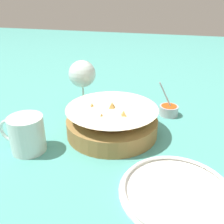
{
  "coord_description": "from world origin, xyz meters",
  "views": [
    {
      "loc": [
        -0.15,
        0.6,
        0.37
      ],
      "look_at": [
        0.02,
        -0.02,
        0.07
      ],
      "focal_mm": 40.0,
      "sensor_mm": 36.0,
      "label": 1
    }
  ],
  "objects_px": {
    "food_basket": "(112,122)",
    "beer_mug": "(27,135)",
    "sauce_cup": "(169,110)",
    "side_plate": "(177,191)",
    "wine_glass": "(82,75)"
  },
  "relations": [
    {
      "from": "beer_mug",
      "to": "side_plate",
      "type": "xyz_separation_m",
      "value": [
        -0.38,
        0.06,
        -0.04
      ]
    },
    {
      "from": "food_basket",
      "to": "sauce_cup",
      "type": "distance_m",
      "value": 0.23
    },
    {
      "from": "side_plate",
      "to": "sauce_cup",
      "type": "bearing_deg",
      "value": -83.02
    },
    {
      "from": "food_basket",
      "to": "beer_mug",
      "type": "height_order",
      "value": "food_basket"
    },
    {
      "from": "sauce_cup",
      "to": "side_plate",
      "type": "xyz_separation_m",
      "value": [
        -0.04,
        0.37,
        -0.01
      ]
    },
    {
      "from": "food_basket",
      "to": "side_plate",
      "type": "distance_m",
      "value": 0.28
    },
    {
      "from": "food_basket",
      "to": "beer_mug",
      "type": "bearing_deg",
      "value": 37.19
    },
    {
      "from": "beer_mug",
      "to": "sauce_cup",
      "type": "bearing_deg",
      "value": -137.28
    },
    {
      "from": "sauce_cup",
      "to": "wine_glass",
      "type": "distance_m",
      "value": 0.32
    },
    {
      "from": "food_basket",
      "to": "beer_mug",
      "type": "relative_size",
      "value": 2.06
    },
    {
      "from": "sauce_cup",
      "to": "beer_mug",
      "type": "height_order",
      "value": "sauce_cup"
    },
    {
      "from": "sauce_cup",
      "to": "food_basket",
      "type": "bearing_deg",
      "value": 48.43
    },
    {
      "from": "wine_glass",
      "to": "beer_mug",
      "type": "distance_m",
      "value": 0.31
    },
    {
      "from": "wine_glass",
      "to": "beer_mug",
      "type": "height_order",
      "value": "wine_glass"
    },
    {
      "from": "side_plate",
      "to": "food_basket",
      "type": "bearing_deg",
      "value": -45.44
    }
  ]
}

